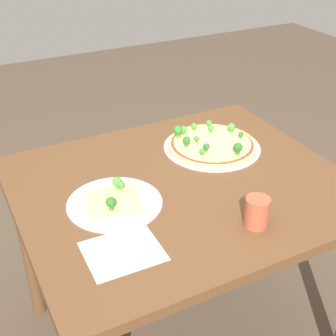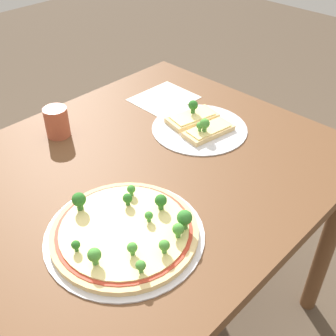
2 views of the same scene
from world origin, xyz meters
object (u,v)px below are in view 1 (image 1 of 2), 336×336
pizza_tray_slice (114,201)px  drinking_cup (257,212)px  pizza_tray_whole (211,144)px  dining_table (182,207)px

pizza_tray_slice → drinking_cup: size_ratio=3.26×
pizza_tray_slice → drinking_cup: (0.34, -0.29, 0.04)m
pizza_tray_slice → pizza_tray_whole: bearing=21.0°
dining_table → pizza_tray_slice: 0.28m
pizza_tray_whole → pizza_tray_slice: size_ratio=1.22×
pizza_tray_whole → pizza_tray_slice: pizza_tray_whole is taller
pizza_tray_whole → drinking_cup: bearing=-106.4°
pizza_tray_whole → drinking_cup: drinking_cup is taller
dining_table → pizza_tray_whole: bearing=37.1°
dining_table → pizza_tray_slice: pizza_tray_slice is taller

